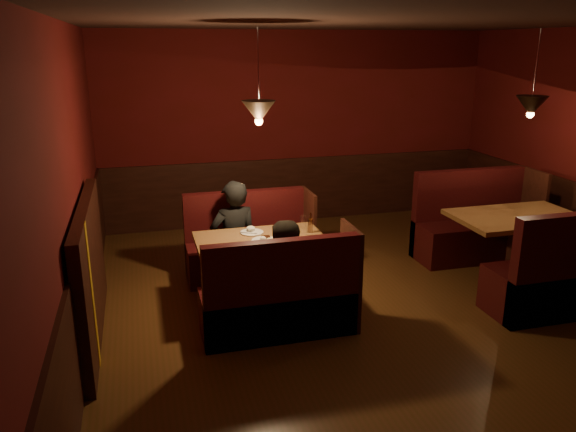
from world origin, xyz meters
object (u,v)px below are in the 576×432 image
object	(u,v)px
main_bench_far	(250,249)
diner_a	(234,217)
diner_b	(290,259)
main_table	(262,253)
second_bench_near	(568,280)
second_table	(515,232)
second_bench_far	(474,229)
main_bench_near	(282,304)

from	to	relation	value
main_bench_far	diner_a	bearing A→B (deg)	-147.42
diner_a	diner_b	bearing A→B (deg)	96.31
main_table	main_bench_far	size ratio (longest dim) A/B	0.91
main_bench_far	second_bench_near	bearing A→B (deg)	-31.88
second_table	second_bench_near	bearing A→B (deg)	-87.80
second_table	second_bench_far	bearing A→B (deg)	87.80
second_bench_near	diner_a	world-z (taller)	diner_a
main_bench_near	second_bench_near	size ratio (longest dim) A/B	0.94
second_bench_far	second_bench_near	distance (m)	1.72
main_table	second_table	size ratio (longest dim) A/B	0.94
diner_a	second_bench_far	bearing A→B (deg)	172.18
diner_a	main_table	bearing A→B (deg)	98.88
main_table	second_bench_near	bearing A→B (deg)	-19.86
main_bench_far	diner_b	distance (m)	1.47
main_bench_near	diner_a	world-z (taller)	diner_a
main_bench_near	diner_a	distance (m)	1.50
main_bench_far	second_bench_far	bearing A→B (deg)	-2.52
second_bench_far	main_bench_far	bearing A→B (deg)	177.48
main_table	main_bench_near	xyz separation A→B (m)	(0.02, -0.77, -0.24)
main_table	second_bench_far	xyz separation A→B (m)	(2.99, 0.64, -0.20)
main_table	diner_a	bearing A→B (deg)	106.71
main_bench_far	main_bench_near	bearing A→B (deg)	-90.00
second_table	second_bench_near	size ratio (longest dim) A/B	0.90
second_bench_far	main_table	bearing A→B (deg)	-167.94
main_bench_far	second_bench_far	distance (m)	2.98
second_bench_far	diner_b	size ratio (longest dim) A/B	1.10
main_table	second_table	xyz separation A→B (m)	(2.96, -0.22, 0.04)
main_bench_far	main_bench_near	world-z (taller)	same
second_table	diner_a	distance (m)	3.27
main_bench_far	second_bench_far	size ratio (longest dim) A/B	0.94
main_bench_near	second_bench_far	distance (m)	3.30
main_bench_far	diner_a	distance (m)	0.52
main_bench_far	diner_b	world-z (taller)	diner_b
diner_a	diner_b	xyz separation A→B (m)	(0.32, -1.28, -0.06)
main_bench_far	main_bench_near	size ratio (longest dim) A/B	1.00
second_bench_far	second_bench_near	bearing A→B (deg)	-90.00
main_bench_far	second_table	world-z (taller)	main_bench_far
diner_b	main_bench_near	bearing A→B (deg)	-143.49
second_bench_near	second_table	bearing A→B (deg)	92.20
second_table	diner_b	world-z (taller)	diner_b
second_bench_far	second_bench_near	size ratio (longest dim) A/B	1.00
second_bench_far	diner_a	xyz separation A→B (m)	(-3.18, -0.00, 0.42)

